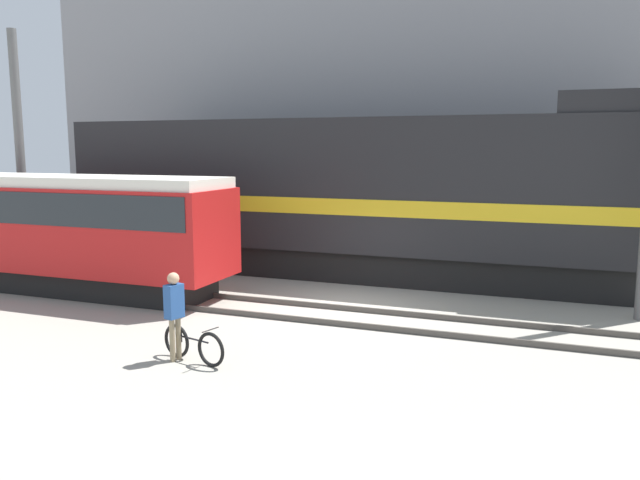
# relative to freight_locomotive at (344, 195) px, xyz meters

# --- Properties ---
(ground_plane) EXTENTS (120.00, 120.00, 0.00)m
(ground_plane) POSITION_rel_freight_locomotive_xyz_m (1.45, -4.22, -2.70)
(ground_plane) COLOR #9E998C
(track_near) EXTENTS (60.00, 1.50, 0.14)m
(track_near) POSITION_rel_freight_locomotive_xyz_m (1.45, -5.04, -2.63)
(track_near) COLOR #47423D
(track_near) RESTS_ON ground
(track_far) EXTENTS (60.00, 1.51, 0.14)m
(track_far) POSITION_rel_freight_locomotive_xyz_m (1.45, 0.00, -2.63)
(track_far) COLOR #47423D
(track_far) RESTS_ON ground
(building_backdrop) EXTENTS (33.43, 6.00, 14.08)m
(building_backdrop) POSITION_rel_freight_locomotive_xyz_m (1.45, 7.27, 4.34)
(building_backdrop) COLOR gray
(building_backdrop) RESTS_ON ground
(freight_locomotive) EXTENTS (19.13, 3.04, 5.76)m
(freight_locomotive) POSITION_rel_freight_locomotive_xyz_m (0.00, 0.00, 0.00)
(freight_locomotive) COLOR black
(freight_locomotive) RESTS_ON ground
(streetcar) EXTENTS (10.16, 2.54, 3.44)m
(streetcar) POSITION_rel_freight_locomotive_xyz_m (-6.93, -5.04, -0.73)
(streetcar) COLOR black
(streetcar) RESTS_ON ground
(bicycle) EXTENTS (1.64, 0.58, 0.76)m
(bicycle) POSITION_rel_freight_locomotive_xyz_m (-0.09, -9.16, -2.34)
(bicycle) COLOR black
(bicycle) RESTS_ON ground
(person) EXTENTS (0.30, 0.40, 1.81)m
(person) POSITION_rel_freight_locomotive_xyz_m (-0.48, -9.21, -1.58)
(person) COLOR #8C7A5B
(person) RESTS_ON ground
(utility_pole_left) EXTENTS (0.31, 0.31, 8.29)m
(utility_pole_left) POSITION_rel_freight_locomotive_xyz_m (-11.22, -2.52, 1.45)
(utility_pole_left) COLOR #595959
(utility_pole_left) RESTS_ON ground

